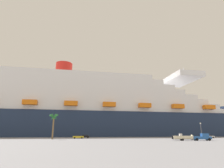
{
  "coord_description": "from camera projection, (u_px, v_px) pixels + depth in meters",
  "views": [
    {
      "loc": [
        -14.85,
        -80.68,
        2.25
      ],
      "look_at": [
        -4.66,
        22.91,
        29.18
      ],
      "focal_mm": 30.59,
      "sensor_mm": 36.0,
      "label": 1
    }
  ],
  "objects": [
    {
      "name": "ground_plane",
      "position": [
        119.0,
        137.0,
        107.48
      ],
      "size": [
        600.0,
        600.0,
        0.0
      ],
      "primitive_type": "plane",
      "color": "gray"
    },
    {
      "name": "cruise_ship",
      "position": [
        103.0,
        112.0,
        135.43
      ],
      "size": [
        242.9,
        52.22,
        60.15
      ],
      "color": "#1E2D4C",
      "rests_on": "ground_plane"
    },
    {
      "name": "pickup_truck",
      "position": [
        202.0,
        137.0,
        60.29
      ],
      "size": [
        5.85,
        3.0,
        2.2
      ],
      "color": "#2659A5",
      "rests_on": "ground_plane"
    },
    {
      "name": "small_boat_on_trailer",
      "position": [
        185.0,
        137.0,
        60.62
      ],
      "size": [
        8.29,
        3.0,
        2.15
      ],
      "color": "#595960",
      "rests_on": "ground_plane"
    },
    {
      "name": "palm_tree",
      "position": [
        54.0,
        119.0,
        75.02
      ],
      "size": [
        3.69,
        3.47,
        9.69
      ],
      "color": "brown",
      "rests_on": "ground_plane"
    },
    {
      "name": "street_lamp",
      "position": [
        201.0,
        128.0,
        82.22
      ],
      "size": [
        0.56,
        0.56,
        6.73
      ],
      "color": "slate",
      "rests_on": "ground_plane"
    },
    {
      "name": "parked_car_white_van",
      "position": [
        209.0,
        136.0,
        91.81
      ],
      "size": [
        4.5,
        2.2,
        1.58
      ],
      "color": "white",
      "rests_on": "ground_plane"
    },
    {
      "name": "parked_car_yellow_taxi",
      "position": [
        78.0,
        137.0,
        82.54
      ],
      "size": [
        4.82,
        2.43,
        1.58
      ],
      "color": "yellow",
      "rests_on": "ground_plane"
    },
    {
      "name": "parked_car_black_coupe",
      "position": [
        85.0,
        136.0,
        91.8
      ],
      "size": [
        4.85,
        2.27,
        1.58
      ],
      "color": "black",
      "rests_on": "ground_plane"
    }
  ]
}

